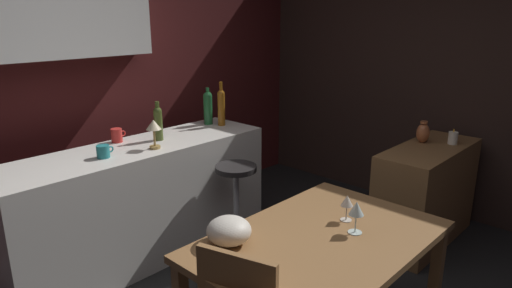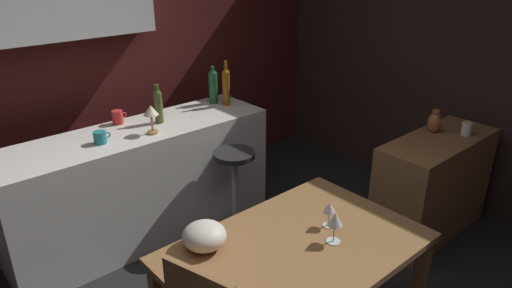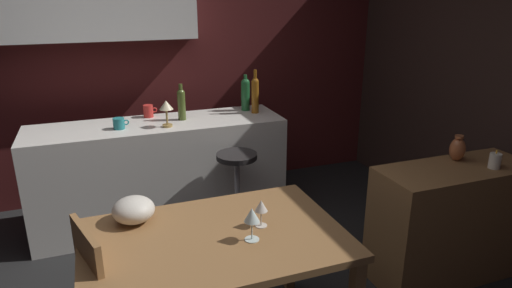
{
  "view_description": "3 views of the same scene",
  "coord_description": "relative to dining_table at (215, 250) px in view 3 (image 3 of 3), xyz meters",
  "views": [
    {
      "loc": [
        -1.65,
        -1.47,
        1.86
      ],
      "look_at": [
        0.53,
        0.59,
        0.98
      ],
      "focal_mm": 31.44,
      "sensor_mm": 36.0,
      "label": 1
    },
    {
      "loc": [
        -1.35,
        -1.61,
        2.16
      ],
      "look_at": [
        0.57,
        0.58,
        0.9
      ],
      "focal_mm": 31.94,
      "sensor_mm": 36.0,
      "label": 2
    },
    {
      "loc": [
        -0.4,
        -2.23,
        1.92
      ],
      "look_at": [
        0.6,
        0.44,
        0.95
      ],
      "focal_mm": 31.11,
      "sensor_mm": 36.0,
      "label": 3
    }
  ],
  "objects": [
    {
      "name": "wine_glass_right",
      "position": [
        0.17,
        -0.1,
        0.22
      ],
      "size": [
        0.08,
        0.08,
        0.18
      ],
      "color": "silver",
      "rests_on": "dining_table"
    },
    {
      "name": "kitchen_counter",
      "position": [
        -0.03,
        1.66,
        -0.2
      ],
      "size": [
        2.1,
        0.6,
        0.9
      ],
      "primitive_type": "cube",
      "color": "silver",
      "rests_on": "ground_plane"
    },
    {
      "name": "pillar_candle_tall",
      "position": [
        1.94,
        0.06,
        0.22
      ],
      "size": [
        0.08,
        0.08,
        0.13
      ],
      "color": "white",
      "rests_on": "sideboard_cabinet"
    },
    {
      "name": "cup_teal",
      "position": [
        -0.34,
        1.59,
        0.29
      ],
      "size": [
        0.12,
        0.09,
        0.09
      ],
      "color": "teal",
      "rests_on": "kitchen_counter"
    },
    {
      "name": "wine_glass_left",
      "position": [
        0.26,
        0.01,
        0.2
      ],
      "size": [
        0.07,
        0.07,
        0.15
      ],
      "color": "silver",
      "rests_on": "dining_table"
    },
    {
      "name": "wall_kitchen_back",
      "position": [
        -0.16,
        2.36,
        0.76
      ],
      "size": [
        5.2,
        0.33,
        2.6
      ],
      "color": "#4C1919",
      "rests_on": "ground_plane"
    },
    {
      "name": "wine_bottle_olive",
      "position": [
        0.19,
        1.68,
        0.39
      ],
      "size": [
        0.07,
        0.07,
        0.31
      ],
      "color": "#475623",
      "rests_on": "kitchen_counter"
    },
    {
      "name": "cup_red",
      "position": [
        -0.07,
        1.87,
        0.3
      ],
      "size": [
        0.12,
        0.08,
        0.11
      ],
      "color": "red",
      "rests_on": "kitchen_counter"
    },
    {
      "name": "wine_bottle_amber",
      "position": [
        0.85,
        1.68,
        0.42
      ],
      "size": [
        0.07,
        0.07,
        0.39
      ],
      "color": "#8C5114",
      "rests_on": "kitchen_counter"
    },
    {
      "name": "counter_lamp",
      "position": [
        0.03,
        1.51,
        0.4
      ],
      "size": [
        0.11,
        0.11,
        0.22
      ],
      "color": "#A58447",
      "rests_on": "kitchen_counter"
    },
    {
      "name": "dining_table",
      "position": [
        0.0,
        0.0,
        0.0
      ],
      "size": [
        1.33,
        0.88,
        0.74
      ],
      "color": "olive",
      "rests_on": "ground_plane"
    },
    {
      "name": "fruit_bowl",
      "position": [
        -0.37,
        0.3,
        0.15
      ],
      "size": [
        0.23,
        0.23,
        0.14
      ],
      "primitive_type": "ellipsoid",
      "color": "beige",
      "rests_on": "dining_table"
    },
    {
      "name": "wine_bottle_green",
      "position": [
        0.8,
        1.8,
        0.41
      ],
      "size": [
        0.08,
        0.08,
        0.33
      ],
      "color": "#1E592D",
      "rests_on": "kitchen_counter"
    },
    {
      "name": "wall_side_right",
      "position": [
        2.45,
        0.58,
        0.65
      ],
      "size": [
        0.1,
        4.4,
        2.6
      ],
      "primitive_type": "cube",
      "color": "#33231E",
      "rests_on": "ground_plane"
    },
    {
      "name": "bar_stool",
      "position": [
        0.49,
        1.14,
        -0.26
      ],
      "size": [
        0.34,
        0.34,
        0.74
      ],
      "color": "#262323",
      "rests_on": "ground_plane"
    },
    {
      "name": "sideboard_cabinet",
      "position": [
        1.73,
        0.15,
        -0.24
      ],
      "size": [
        1.1,
        0.44,
        0.82
      ],
      "primitive_type": "cube",
      "color": "olive",
      "rests_on": "ground_plane"
    },
    {
      "name": "vase_copper",
      "position": [
        1.81,
        0.26,
        0.25
      ],
      "size": [
        0.11,
        0.11,
        0.18
      ],
      "color": "#B26038",
      "rests_on": "sideboard_cabinet"
    }
  ]
}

